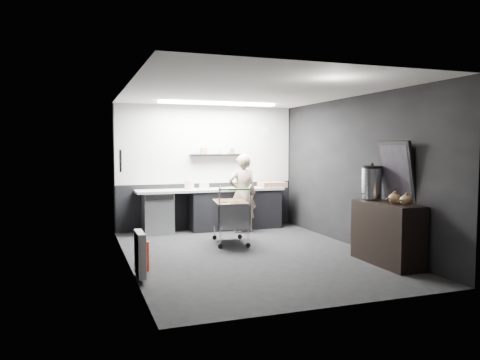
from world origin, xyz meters
name	(u,v)px	position (x,y,z in m)	size (l,w,h in m)	color
floor	(250,254)	(0.00, 0.00, 0.00)	(5.50, 5.50, 0.00)	black
ceiling	(251,92)	(0.00, 0.00, 2.70)	(5.50, 5.50, 0.00)	silver
wall_back	(207,167)	(0.00, 2.75, 1.35)	(5.50, 5.50, 0.00)	black
wall_front	(338,187)	(0.00, -2.75, 1.35)	(5.50, 5.50, 0.00)	black
wall_left	(127,176)	(-2.00, 0.00, 1.35)	(5.50, 5.50, 0.00)	black
wall_right	(354,172)	(2.00, 0.00, 1.35)	(5.50, 5.50, 0.00)	black
kitchen_wall_panel	(207,145)	(0.00, 2.73, 1.85)	(3.95, 0.02, 1.70)	silver
dado_panel	(207,205)	(0.00, 2.73, 0.50)	(3.95, 0.02, 1.00)	black
floating_shelf	(217,155)	(0.20, 2.62, 1.62)	(1.20, 0.22, 0.04)	black
wall_clock	(266,132)	(1.40, 2.72, 2.15)	(0.20, 0.20, 0.03)	white
poster	(121,161)	(-1.98, 1.30, 1.55)	(0.02, 0.30, 0.40)	silver
poster_red_band	(121,157)	(-1.98, 1.30, 1.62)	(0.01, 0.22, 0.10)	#B61617
radiator	(140,254)	(-1.94, -0.90, 0.35)	(0.10, 0.50, 0.60)	white
ceiling_strip	(218,103)	(0.00, 1.85, 2.67)	(2.40, 0.20, 0.04)	white
prep_counter	(217,209)	(0.14, 2.42, 0.46)	(3.20, 0.61, 0.90)	black
person	(242,193)	(0.56, 1.97, 0.83)	(0.60, 0.40, 1.65)	beige
shopping_cart	(230,216)	(-0.05, 0.94, 0.51)	(0.72, 1.06, 1.07)	silver
sideboard	(387,225)	(1.75, -1.28, 0.60)	(0.54, 1.26, 1.89)	black
fire_extinguisher	(144,255)	(-1.85, -0.59, 0.25)	(0.16, 0.16, 0.52)	red
cardboard_box	(272,185)	(1.41, 2.37, 0.96)	(0.57, 0.43, 0.11)	#9D7554
pink_tub	(189,185)	(-0.47, 2.42, 1.00)	(0.19, 0.19, 0.19)	silver
white_container	(204,185)	(-0.16, 2.37, 0.98)	(0.18, 0.14, 0.16)	white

